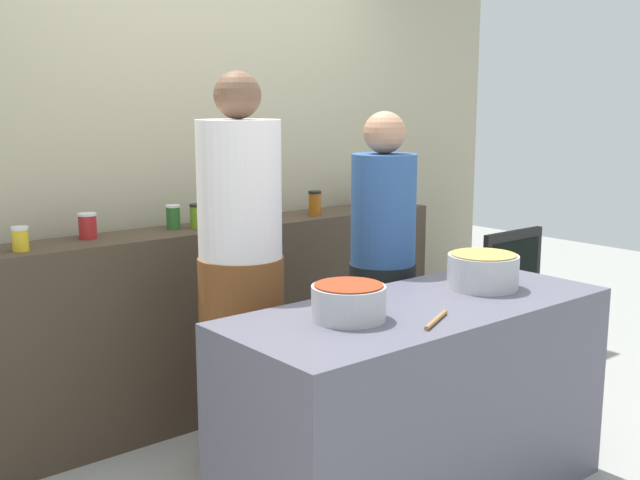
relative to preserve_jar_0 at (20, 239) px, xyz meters
The scene contains 19 objects.
ground 1.90m from the preserve_jar_0, 42.41° to the right, with size 12.00×12.00×0.00m, color #999A94.
storefront_wall 1.28m from the preserve_jar_0, 19.26° to the left, with size 4.80×0.12×3.00m, color #B2A989.
display_shelf 1.28m from the preserve_jar_0, ahead, with size 2.70×0.36×1.04m, color #443729.
prep_table 1.89m from the preserve_jar_0, 49.60° to the right, with size 1.70×0.70×0.87m, color #575564.
preserve_jar_0 is the anchor object (origin of this frame).
preserve_jar_1 0.37m from the preserve_jar_0, 16.74° to the left, with size 0.09×0.09×0.12m.
preserve_jar_2 0.82m from the preserve_jar_0, ahead, with size 0.07×0.07×0.13m.
preserve_jar_3 0.93m from the preserve_jar_0, ahead, with size 0.09×0.09×0.13m.
preserve_jar_4 1.24m from the preserve_jar_0, ahead, with size 0.07×0.07×0.14m.
preserve_jar_5 1.33m from the preserve_jar_0, ahead, with size 0.09×0.09×0.10m.
preserve_jar_6 1.68m from the preserve_jar_0, ahead, with size 0.08×0.08×0.14m.
preserve_jar_7 2.18m from the preserve_jar_0, ahead, with size 0.09×0.09×0.14m.
preserve_jar_8 2.32m from the preserve_jar_0, ahead, with size 0.07×0.07×0.10m.
cooking_pot_left 1.54m from the preserve_jar_0, 59.46° to the right, with size 0.29×0.29×0.14m.
cooking_pot_center 2.06m from the preserve_jar_0, 40.35° to the right, with size 0.31×0.31×0.16m.
wooden_spoon 1.87m from the preserve_jar_0, 57.17° to the right, with size 0.02×0.02×0.24m, color #9E703D.
cook_with_tongs 1.01m from the preserve_jar_0, 37.41° to the right, with size 0.39×0.39×1.82m.
cook_in_cap 1.73m from the preserve_jar_0, 25.82° to the right, with size 0.34×0.34×1.65m.
chalkboard_sign 3.04m from the preserve_jar_0, ahead, with size 0.56×0.05×0.87m.
Camera 1 is at (-2.21, -2.33, 1.69)m, focal length 42.32 mm.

